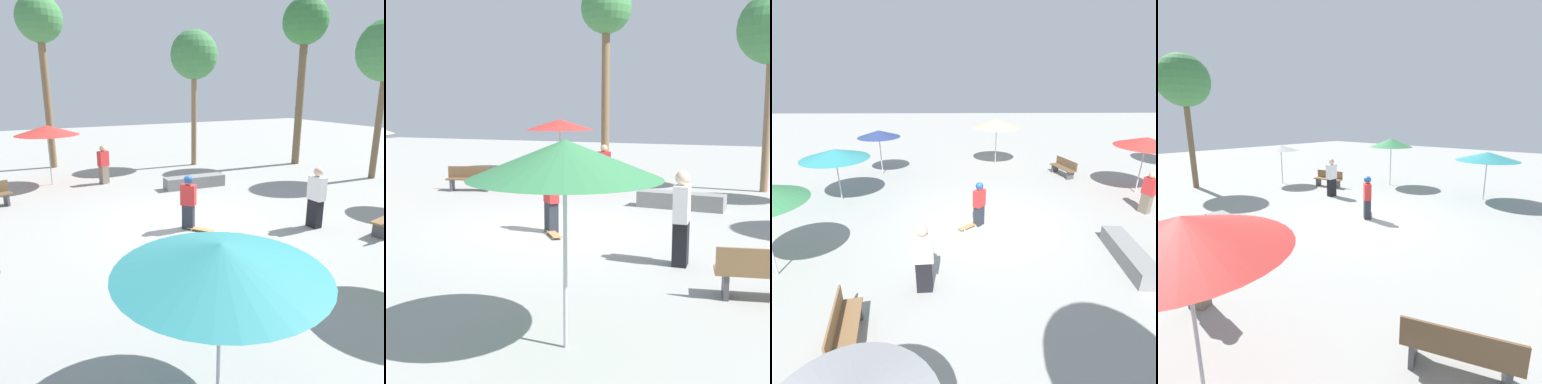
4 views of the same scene
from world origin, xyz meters
TOP-DOWN VIEW (x-y plane):
  - ground_plane at (0.00, 0.00)m, footprint 60.00×60.00m
  - skater_main at (0.01, 0.40)m, footprint 0.46×0.46m
  - skateboard at (-0.20, 0.76)m, footprint 0.66×0.75m
  - concrete_ledge at (-2.26, -3.67)m, footprint 2.54×0.74m
  - shade_umbrella_red at (2.90, -6.73)m, footprint 2.54×2.54m
  - shade_umbrella_teal at (2.32, 6.01)m, footprint 2.69×2.69m
  - palm_tree_right at (2.38, -10.45)m, footprint 2.13×2.13m
  - palm_tree_center_right at (-9.35, -5.67)m, footprint 2.23×2.23m
  - palm_tree_far_back at (-4.35, -7.84)m, footprint 2.34×2.34m
  - bystander_watching at (0.89, -5.94)m, footprint 0.51×0.42m
  - bystander_far at (-3.32, 1.94)m, footprint 0.30×0.50m

SIDE VIEW (x-z plane):
  - ground_plane at x=0.00m, z-range 0.00..0.00m
  - skateboard at x=-0.20m, z-range 0.02..0.09m
  - concrete_ledge at x=-2.26m, z-range 0.00..0.47m
  - bystander_watching at x=0.89m, z-range 0.00..1.63m
  - skater_main at x=0.01m, z-range 0.06..1.64m
  - bystander_far at x=-3.32m, z-range 0.00..1.78m
  - shade_umbrella_teal at x=2.32m, z-range 0.88..3.04m
  - shade_umbrella_red at x=2.90m, z-range 1.04..3.51m
  - palm_tree_far_back at x=-4.35m, z-range 2.08..8.74m
  - palm_tree_right at x=2.38m, z-range 2.70..10.78m
  - palm_tree_center_right at x=-9.35m, z-range 2.67..10.86m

